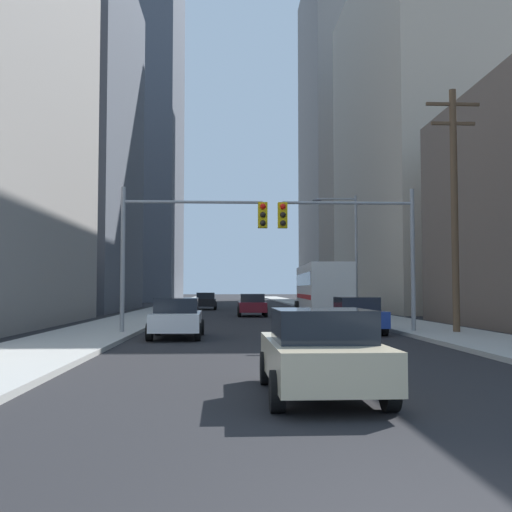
{
  "coord_description": "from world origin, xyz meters",
  "views": [
    {
      "loc": [
        -1.67,
        -4.39,
        1.87
      ],
      "look_at": [
        0.0,
        32.26,
        3.85
      ],
      "focal_mm": 42.63,
      "sensor_mm": 36.0,
      "label": 1
    }
  ],
  "objects_px": {
    "traffic_signal_near_left": "(188,233)",
    "traffic_signal_near_right": "(353,234)",
    "city_bus": "(322,288)",
    "sedan_white": "(177,318)",
    "sedan_maroon": "(252,305)",
    "sedan_beige": "(321,352)",
    "sedan_blue": "(356,315)",
    "sedan_black": "(206,301)"
  },
  "relations": [
    {
      "from": "city_bus",
      "to": "sedan_beige",
      "type": "distance_m",
      "value": 29.37
    },
    {
      "from": "sedan_beige",
      "to": "sedan_black",
      "type": "bearing_deg",
      "value": 94.72
    },
    {
      "from": "traffic_signal_near_left",
      "to": "sedan_maroon",
      "type": "bearing_deg",
      "value": 78.92
    },
    {
      "from": "sedan_black",
      "to": "traffic_signal_near_right",
      "type": "xyz_separation_m",
      "value": [
        7.14,
        -29.92,
        3.36
      ]
    },
    {
      "from": "sedan_beige",
      "to": "sedan_maroon",
      "type": "bearing_deg",
      "value": 90.0
    },
    {
      "from": "city_bus",
      "to": "traffic_signal_near_right",
      "type": "distance_m",
      "value": 15.11
    },
    {
      "from": "traffic_signal_near_left",
      "to": "traffic_signal_near_right",
      "type": "xyz_separation_m",
      "value": [
        6.76,
        -0.0,
        -0.01
      ]
    },
    {
      "from": "traffic_signal_near_left",
      "to": "sedan_blue",
      "type": "bearing_deg",
      "value": 5.49
    },
    {
      "from": "city_bus",
      "to": "sedan_black",
      "type": "xyz_separation_m",
      "value": [
        -8.16,
        15.0,
        -1.16
      ]
    },
    {
      "from": "sedan_blue",
      "to": "sedan_maroon",
      "type": "height_order",
      "value": "same"
    },
    {
      "from": "sedan_beige",
      "to": "sedan_blue",
      "type": "relative_size",
      "value": 1.0
    },
    {
      "from": "sedan_maroon",
      "to": "traffic_signal_near_right",
      "type": "height_order",
      "value": "traffic_signal_near_right"
    },
    {
      "from": "city_bus",
      "to": "sedan_white",
      "type": "relative_size",
      "value": 2.73
    },
    {
      "from": "sedan_maroon",
      "to": "traffic_signal_near_right",
      "type": "relative_size",
      "value": 0.7
    },
    {
      "from": "traffic_signal_near_left",
      "to": "traffic_signal_near_right",
      "type": "height_order",
      "value": "same"
    },
    {
      "from": "sedan_black",
      "to": "sedan_white",
      "type": "bearing_deg",
      "value": -89.87
    },
    {
      "from": "traffic_signal_near_left",
      "to": "traffic_signal_near_right",
      "type": "distance_m",
      "value": 6.76
    },
    {
      "from": "sedan_blue",
      "to": "traffic_signal_near_left",
      "type": "bearing_deg",
      "value": -174.51
    },
    {
      "from": "sedan_beige",
      "to": "sedan_black",
      "type": "relative_size",
      "value": 1.0
    },
    {
      "from": "traffic_signal_near_left",
      "to": "traffic_signal_near_right",
      "type": "bearing_deg",
      "value": -0.0
    },
    {
      "from": "sedan_white",
      "to": "city_bus",
      "type": "bearing_deg",
      "value": 63.64
    },
    {
      "from": "traffic_signal_near_right",
      "to": "sedan_black",
      "type": "bearing_deg",
      "value": 103.41
    },
    {
      "from": "sedan_beige",
      "to": "sedan_maroon",
      "type": "distance_m",
      "value": 30.7
    },
    {
      "from": "sedan_white",
      "to": "traffic_signal_near_right",
      "type": "bearing_deg",
      "value": 11.22
    },
    {
      "from": "sedan_beige",
      "to": "sedan_maroon",
      "type": "relative_size",
      "value": 1.0
    },
    {
      "from": "sedan_blue",
      "to": "sedan_black",
      "type": "xyz_separation_m",
      "value": [
        -7.37,
        29.25,
        0.0
      ]
    },
    {
      "from": "city_bus",
      "to": "sedan_black",
      "type": "bearing_deg",
      "value": 118.54
    },
    {
      "from": "sedan_beige",
      "to": "city_bus",
      "type": "bearing_deg",
      "value": 81.12
    },
    {
      "from": "sedan_white",
      "to": "traffic_signal_near_left",
      "type": "distance_m",
      "value": 3.66
    },
    {
      "from": "sedan_maroon",
      "to": "city_bus",
      "type": "bearing_deg",
      "value": -20.57
    },
    {
      "from": "city_bus",
      "to": "sedan_blue",
      "type": "bearing_deg",
      "value": -93.16
    },
    {
      "from": "sedan_white",
      "to": "sedan_black",
      "type": "distance_m",
      "value": 31.32
    },
    {
      "from": "sedan_white",
      "to": "sedan_maroon",
      "type": "height_order",
      "value": "same"
    },
    {
      "from": "city_bus",
      "to": "sedan_maroon",
      "type": "bearing_deg",
      "value": 159.43
    },
    {
      "from": "city_bus",
      "to": "sedan_black",
      "type": "relative_size",
      "value": 2.74
    },
    {
      "from": "city_bus",
      "to": "traffic_signal_near_right",
      "type": "height_order",
      "value": "traffic_signal_near_right"
    },
    {
      "from": "sedan_blue",
      "to": "sedan_maroon",
      "type": "bearing_deg",
      "value": 103.21
    },
    {
      "from": "sedan_maroon",
      "to": "sedan_black",
      "type": "xyz_separation_m",
      "value": [
        -3.63,
        13.3,
        0.0
      ]
    },
    {
      "from": "sedan_beige",
      "to": "sedan_blue",
      "type": "bearing_deg",
      "value": 75.77
    },
    {
      "from": "sedan_maroon",
      "to": "sedan_black",
      "type": "bearing_deg",
      "value": 105.26
    },
    {
      "from": "sedan_maroon",
      "to": "sedan_white",
      "type": "bearing_deg",
      "value": -101.17
    },
    {
      "from": "sedan_white",
      "to": "sedan_maroon",
      "type": "relative_size",
      "value": 1.01
    }
  ]
}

